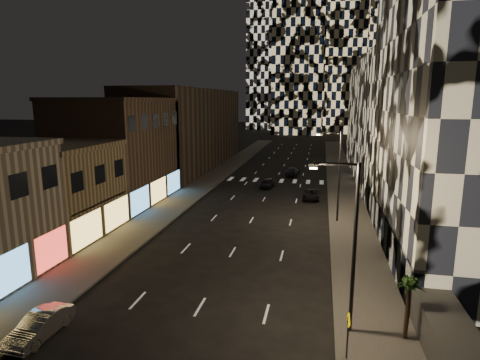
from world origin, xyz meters
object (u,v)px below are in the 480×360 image
at_px(car_dark_oncoming, 293,171).
at_px(palm_tree, 409,288).
at_px(car_silver_parked, 40,326).
at_px(car_dark_rightlane, 311,195).
at_px(streetlight_far, 337,170).
at_px(ped_sign, 348,328).
at_px(streetlight_near, 350,236).
at_px(car_dark_midlane, 267,183).

xyz_separation_m(car_dark_oncoming, palm_tree, (8.99, -44.94, 2.24)).
distance_m(car_silver_parked, car_dark_rightlane, 35.23).
xyz_separation_m(streetlight_far, ped_sign, (-0.06, -22.46, -3.63)).
height_order(car_silver_parked, palm_tree, palm_tree).
height_order(car_silver_parked, car_dark_rightlane, car_silver_parked).
xyz_separation_m(car_silver_parked, ped_sign, (15.50, 1.18, 1.07)).
height_order(car_silver_parked, car_dark_oncoming, car_dark_oncoming).
xyz_separation_m(car_silver_parked, car_dark_oncoming, (9.55, 48.39, 0.02)).
bearing_deg(car_dark_rightlane, streetlight_near, -83.86).
bearing_deg(palm_tree, ped_sign, -143.22).
distance_m(car_silver_parked, ped_sign, 15.58).
bearing_deg(car_silver_parked, ped_sign, 6.64).
distance_m(car_silver_parked, palm_tree, 18.99).
bearing_deg(car_dark_midlane, car_dark_oncoming, 81.78).
xyz_separation_m(car_dark_oncoming, ped_sign, (5.95, -47.22, 1.05)).
bearing_deg(ped_sign, car_dark_oncoming, 92.63).
bearing_deg(car_dark_rightlane, palm_tree, -78.16).
xyz_separation_m(streetlight_far, palm_tree, (2.99, -20.19, -2.44)).
bearing_deg(streetlight_near, car_dark_oncoming, 97.64).
height_order(car_dark_rightlane, ped_sign, ped_sign).
xyz_separation_m(car_silver_parked, car_dark_rightlane, (12.98, 32.75, -0.06)).
height_order(streetlight_near, streetlight_far, same).
bearing_deg(streetlight_far, car_silver_parked, -123.35).
relative_size(streetlight_far, car_dark_rightlane, 2.10).
bearing_deg(palm_tree, streetlight_near, 176.43).
bearing_deg(car_dark_oncoming, streetlight_far, 110.40).
distance_m(streetlight_far, car_silver_parked, 28.68).
bearing_deg(car_silver_parked, car_dark_rightlane, 70.68).
bearing_deg(streetlight_far, palm_tree, -81.58).
distance_m(streetlight_far, palm_tree, 20.55).
distance_m(streetlight_far, ped_sign, 22.75).
distance_m(streetlight_near, car_dark_rightlane, 29.62).
height_order(streetlight_near, car_silver_parked, streetlight_near).
xyz_separation_m(streetlight_near, ped_sign, (-0.06, -2.46, -3.63)).
relative_size(streetlight_near, car_silver_parked, 2.27).
distance_m(streetlight_near, car_dark_midlane, 36.09).
height_order(streetlight_far, car_silver_parked, streetlight_far).
relative_size(car_dark_oncoming, ped_sign, 1.98).
xyz_separation_m(streetlight_near, streetlight_far, (0.00, 20.00, 0.00)).
relative_size(streetlight_far, ped_sign, 3.83).
distance_m(streetlight_far, car_dark_oncoming, 25.90).
relative_size(streetlight_far, car_dark_oncoming, 1.94).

